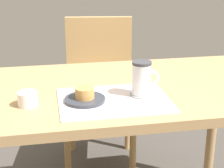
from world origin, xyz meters
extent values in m
cylinder|color=tan|center=(0.59, 0.29, 0.34)|extent=(0.05, 0.05, 0.67)
cube|color=tan|center=(0.00, 0.00, 0.69)|extent=(1.28, 0.69, 0.04)
cylinder|color=tan|center=(0.18, 0.37, 0.21)|extent=(0.04, 0.04, 0.42)
cylinder|color=tan|center=(-0.17, 0.43, 0.21)|extent=(0.04, 0.04, 0.42)
cylinder|color=tan|center=(0.23, 0.72, 0.21)|extent=(0.04, 0.04, 0.42)
cylinder|color=tan|center=(-0.12, 0.78, 0.21)|extent=(0.04, 0.04, 0.42)
cube|color=tan|center=(0.03, 0.58, 0.44)|extent=(0.48, 0.48, 0.04)
cube|color=tan|center=(0.06, 0.77, 0.66)|extent=(0.39, 0.09, 0.39)
cube|color=silver|center=(-0.03, -0.14, 0.71)|extent=(0.40, 0.30, 0.00)
cylinder|color=#333842|center=(-0.13, -0.13, 0.72)|extent=(0.15, 0.15, 0.01)
cylinder|color=tan|center=(-0.13, -0.13, 0.75)|extent=(0.07, 0.07, 0.04)
cylinder|color=#99999E|center=(0.08, -0.11, 0.72)|extent=(0.08, 0.08, 0.00)
cylinder|color=white|center=(0.08, -0.11, 0.78)|extent=(0.07, 0.07, 0.12)
cylinder|color=#3D3D42|center=(0.08, -0.11, 0.84)|extent=(0.07, 0.07, 0.01)
torus|color=white|center=(0.12, -0.11, 0.78)|extent=(0.06, 0.01, 0.06)
cylinder|color=white|center=(-0.33, -0.13, 0.74)|extent=(0.07, 0.07, 0.05)
camera|label=1|loc=(-0.26, -1.36, 1.23)|focal=60.00mm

